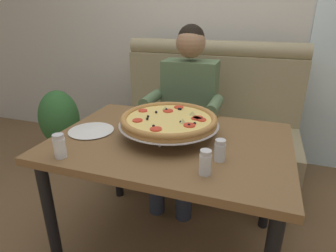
# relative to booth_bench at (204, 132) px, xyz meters

# --- Properties ---
(ground_plane) EXTENTS (16.00, 16.00, 0.00)m
(ground_plane) POSITION_rel_booth_bench_xyz_m (0.00, -0.90, -0.40)
(ground_plane) COLOR brown
(back_wall_with_window) EXTENTS (6.00, 0.12, 2.80)m
(back_wall_with_window) POSITION_rel_booth_bench_xyz_m (0.00, 0.57, 1.00)
(back_wall_with_window) COLOR beige
(back_wall_with_window) RESTS_ON ground_plane
(booth_bench) EXTENTS (1.51, 0.78, 1.13)m
(booth_bench) POSITION_rel_booth_bench_xyz_m (0.00, 0.00, 0.00)
(booth_bench) COLOR #998966
(booth_bench) RESTS_ON ground_plane
(dining_table) EXTENTS (1.23, 0.87, 0.73)m
(dining_table) POSITION_rel_booth_bench_xyz_m (0.00, -0.90, 0.24)
(dining_table) COLOR brown
(dining_table) RESTS_ON ground_plane
(diner_main) EXTENTS (0.54, 0.64, 1.27)m
(diner_main) POSITION_rel_booth_bench_xyz_m (-0.09, -0.27, 0.31)
(diner_main) COLOR #2D3342
(diner_main) RESTS_ON ground_plane
(pizza) EXTENTS (0.53, 0.53, 0.13)m
(pizza) POSITION_rel_booth_bench_xyz_m (-0.02, -0.87, 0.42)
(pizza) COLOR silver
(pizza) RESTS_ON dining_table
(shaker_parmesan) EXTENTS (0.06, 0.06, 0.11)m
(shaker_parmesan) POSITION_rel_booth_bench_xyz_m (-0.41, -1.26, 0.38)
(shaker_parmesan) COLOR white
(shaker_parmesan) RESTS_ON dining_table
(shaker_oregano) EXTENTS (0.05, 0.05, 0.10)m
(shaker_oregano) POSITION_rel_booth_bench_xyz_m (0.28, -1.05, 0.37)
(shaker_oregano) COLOR white
(shaker_oregano) RESTS_ON dining_table
(shaker_pepper_flakes) EXTENTS (0.05, 0.05, 0.11)m
(shaker_pepper_flakes) POSITION_rel_booth_bench_xyz_m (0.24, -1.18, 0.38)
(shaker_pepper_flakes) COLOR white
(shaker_pepper_flakes) RESTS_ON dining_table
(plate_near_left) EXTENTS (0.25, 0.25, 0.02)m
(plate_near_left) POSITION_rel_booth_bench_xyz_m (-0.45, -0.95, 0.34)
(plate_near_left) COLOR white
(plate_near_left) RESTS_ON dining_table
(potted_plant) EXTENTS (0.36, 0.36, 0.70)m
(potted_plant) POSITION_rel_booth_bench_xyz_m (-1.31, -0.21, -0.01)
(potted_plant) COLOR brown
(potted_plant) RESTS_ON ground_plane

